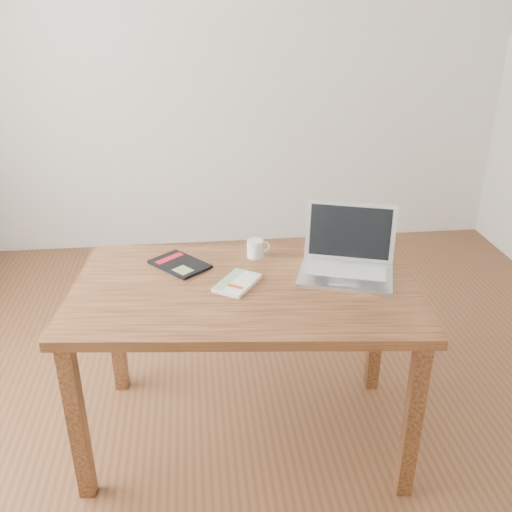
{
  "coord_description": "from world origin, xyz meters",
  "views": [
    {
      "loc": [
        -0.29,
        -2.11,
        1.82
      ],
      "look_at": [
        -0.06,
        -0.08,
        0.85
      ],
      "focal_mm": 40.0,
      "sensor_mm": 36.0,
      "label": 1
    }
  ],
  "objects": [
    {
      "name": "black_guidebook",
      "position": [
        -0.37,
        0.07,
        0.76
      ],
      "size": [
        0.28,
        0.28,
        0.01
      ],
      "rotation": [
        0.0,
        0.0,
        0.71
      ],
      "color": "black",
      "rests_on": "desk"
    },
    {
      "name": "desk",
      "position": [
        -0.11,
        -0.14,
        0.66
      ],
      "size": [
        1.44,
        0.92,
        0.75
      ],
      "rotation": [
        0.0,
        0.0,
        -0.11
      ],
      "color": "brown",
      "rests_on": "ground"
    },
    {
      "name": "room",
      "position": [
        -0.07,
        0.0,
        1.36
      ],
      "size": [
        4.04,
        4.04,
        2.7
      ],
      "color": "brown",
      "rests_on": "ground"
    },
    {
      "name": "coffee_mug",
      "position": [
        -0.04,
        0.12,
        0.79
      ],
      "size": [
        0.1,
        0.07,
        0.08
      ],
      "rotation": [
        0.0,
        0.0,
        0.28
      ],
      "color": "white",
      "rests_on": "desk"
    },
    {
      "name": "white_guidebook",
      "position": [
        -0.14,
        -0.13,
        0.76
      ],
      "size": [
        0.21,
        0.24,
        0.02
      ],
      "rotation": [
        0.0,
        0.0,
        -0.58
      ],
      "color": "silver",
      "rests_on": "desk"
    },
    {
      "name": "laptop",
      "position": [
        0.32,
        -0.07,
        0.81
      ],
      "size": [
        0.45,
        0.4,
        0.26
      ],
      "rotation": [
        0.0,
        0.0,
        -0.32
      ],
      "color": "silver",
      "rests_on": "desk"
    }
  ]
}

